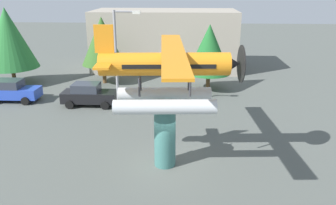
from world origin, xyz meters
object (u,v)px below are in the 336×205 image
floatplane_monument (167,74)px  tree_center_back (209,49)px  streetlight_primary (119,56)px  tree_east (102,41)px  storefront_building (165,40)px  tree_west (8,38)px  car_near_blue (12,91)px  car_mid_black (89,94)px  display_pedestal (165,136)px

floatplane_monument → tree_center_back: 14.06m
streetlight_primary → tree_east: streetlight_primary is taller
storefront_building → tree_east: storefront_building is taller
floatplane_monument → storefront_building: floatplane_monument is taller
streetlight_primary → storefront_building: (2.24, 14.80, -1.13)m
tree_west → streetlight_primary: bearing=-32.7°
storefront_building → streetlight_primary: bearing=-98.6°
tree_west → tree_east: 8.44m
car_near_blue → tree_east: bearing=43.4°
streetlight_primary → storefront_building: 15.01m
car_near_blue → car_mid_black: size_ratio=1.00×
floatplane_monument → storefront_building: (-1.49, 21.99, -1.70)m
tree_west → tree_east: size_ratio=1.14×
car_near_blue → tree_east: 9.02m
storefront_building → tree_center_back: bearing=-62.3°
tree_center_back → tree_west: bearing=177.3°
floatplane_monument → storefront_building: size_ratio=0.68×
floatplane_monument → tree_east: floatplane_monument is taller
display_pedestal → car_near_blue: (-12.89, 9.72, -0.72)m
tree_east → car_mid_black: bearing=-87.4°
floatplane_monument → tree_east: 16.99m
storefront_building → tree_center_back: (4.34, -8.28, 0.47)m
floatplane_monument → car_near_blue: bearing=139.2°
tree_west → tree_east: bearing=6.4°
display_pedestal → tree_west: size_ratio=0.45×
tree_west → car_near_blue: bearing=-65.4°
car_near_blue → tree_east: (6.15, 5.81, 3.12)m
tree_west → tree_center_back: tree_west is taller
streetlight_primary → tree_center_back: 9.29m
display_pedestal → tree_center_back: bearing=77.7°
streetlight_primary → storefront_building: size_ratio=0.48×
floatplane_monument → tree_center_back: floatplane_monument is taller
car_near_blue → streetlight_primary: 10.22m
floatplane_monument → streetlight_primary: streetlight_primary is taller
car_mid_black → tree_west: bearing=147.4°
streetlight_primary → tree_west: size_ratio=1.04×
display_pedestal → floatplane_monument: size_ratio=0.31×
car_near_blue → streetlight_primary: size_ratio=0.57×
tree_east → car_near_blue: bearing=-136.6°
tree_center_back → display_pedestal: bearing=-102.3°
car_mid_black → car_near_blue: bearing=174.1°
car_near_blue → tree_west: size_ratio=0.59×
display_pedestal → car_mid_black: bearing=125.5°
display_pedestal → car_mid_black: 11.13m
car_near_blue → tree_center_back: tree_center_back is taller
floatplane_monument → car_mid_black: size_ratio=2.49×
car_near_blue → tree_east: tree_east is taller
floatplane_monument → car_mid_black: floatplane_monument is taller
car_near_blue → car_mid_black: same height
streetlight_primary → tree_east: bearing=110.7°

